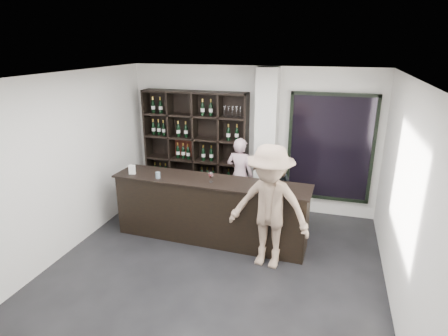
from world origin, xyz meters
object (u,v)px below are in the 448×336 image
(tasting_counter, at_px, (210,210))
(customer, at_px, (269,207))
(wine_shelf, at_px, (196,149))
(taster_pink, at_px, (240,175))
(taster_black, at_px, (274,190))

(tasting_counter, relative_size, customer, 1.75)
(wine_shelf, xyz_separation_m, tasting_counter, (0.80, -1.47, -0.64))
(taster_pink, xyz_separation_m, customer, (0.90, -1.79, 0.20))
(taster_pink, bearing_deg, taster_black, 154.09)
(tasting_counter, height_order, customer, customer)
(tasting_counter, xyz_separation_m, taster_pink, (0.20, 1.30, 0.21))
(tasting_counter, distance_m, taster_black, 1.25)
(tasting_counter, bearing_deg, wine_shelf, 120.78)
(wine_shelf, height_order, customer, wine_shelf)
(tasting_counter, distance_m, customer, 1.27)
(taster_pink, height_order, customer, customer)
(tasting_counter, relative_size, taster_black, 2.23)
(taster_pink, bearing_deg, tasting_counter, 90.36)
(wine_shelf, height_order, taster_pink, wine_shelf)
(tasting_counter, distance_m, taster_pink, 1.33)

